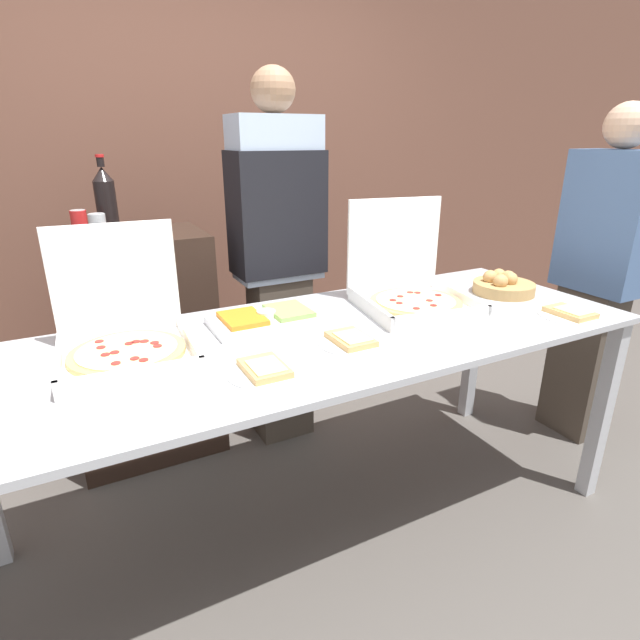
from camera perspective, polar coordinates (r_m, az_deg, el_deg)
ground_plane at (r=2.27m, az=0.00°, el=-22.12°), size 16.00×16.00×0.00m
brick_wall_behind at (r=3.28m, az=-14.60°, el=17.41°), size 10.00×0.06×2.80m
buffet_table at (r=1.84m, az=0.00°, el=-4.15°), size 2.43×0.88×0.86m
pizza_box_far_left at (r=2.11m, az=10.22°, el=3.61°), size 0.49×0.51×0.42m
pizza_box_far_right at (r=1.71m, az=-21.44°, el=-1.53°), size 0.43×0.44×0.40m
paper_plate_front_right at (r=1.71m, az=3.56°, el=-2.31°), size 0.23×0.23×0.03m
paper_plate_front_left at (r=1.51m, az=-6.33°, el=-5.63°), size 0.23×0.23×0.03m
paper_plate_front_center at (r=2.20m, az=26.67°, el=0.68°), size 0.24×0.24×0.03m
veggie_tray at (r=1.89m, az=-6.15°, el=0.15°), size 0.41×0.24×0.05m
bread_basket at (r=2.40m, az=20.19°, el=3.75°), size 0.27×0.27×0.10m
sideboard_podium at (r=2.60m, az=-19.75°, el=-2.96°), size 0.68×0.47×1.11m
soda_bottle at (r=2.47m, az=-23.28°, el=12.47°), size 0.09×0.09×0.34m
soda_can_silver at (r=2.26m, az=-23.99°, el=9.51°), size 0.07×0.07×0.12m
soda_can_colored at (r=2.40m, az=-25.75°, el=9.79°), size 0.07×0.07×0.12m
person_server_vest at (r=2.44m, az=-4.87°, el=8.39°), size 0.42×0.24×1.82m
person_guest_cap at (r=2.85m, az=29.20°, el=4.48°), size 0.22×0.40×1.68m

